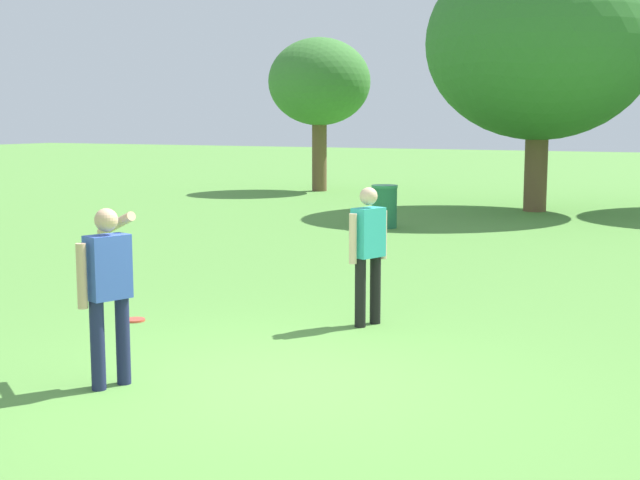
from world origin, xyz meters
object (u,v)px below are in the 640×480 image
(person_catcher, at_px, (368,247))
(trash_can_further_along, at_px, (384,206))
(tree_broad_center, at_px, (540,43))
(person_thrower, at_px, (108,283))
(frisbee, at_px, (135,320))
(tree_tall_left, at_px, (319,83))

(person_catcher, bearing_deg, trash_can_further_along, 111.14)
(person_catcher, distance_m, tree_broad_center, 14.24)
(person_thrower, bearing_deg, trash_can_further_along, 100.48)
(person_catcher, relative_size, frisbee, 6.69)
(trash_can_further_along, bearing_deg, frisbee, -85.57)
(person_thrower, distance_m, tree_broad_center, 17.35)
(person_thrower, relative_size, person_catcher, 1.00)
(frisbee, height_order, tree_tall_left, tree_tall_left)
(person_catcher, height_order, tree_tall_left, tree_tall_left)
(person_thrower, bearing_deg, tree_broad_center, 90.00)
(person_thrower, bearing_deg, tree_tall_left, 111.55)
(person_catcher, bearing_deg, tree_tall_left, 118.27)
(trash_can_further_along, xyz_separation_m, tree_tall_left, (-5.80, 8.33, 3.12))
(person_catcher, distance_m, trash_can_further_along, 9.34)
(person_catcher, xyz_separation_m, tree_tall_left, (-9.16, 17.04, 2.66))
(person_thrower, height_order, trash_can_further_along, person_thrower)
(trash_can_further_along, xyz_separation_m, tree_broad_center, (2.21, 5.07, 3.87))
(frisbee, bearing_deg, tree_tall_left, 109.90)
(person_catcher, xyz_separation_m, frisbee, (-2.61, -1.07, -0.93))
(person_thrower, distance_m, tree_tall_left, 21.96)
(person_thrower, relative_size, trash_can_further_along, 1.71)
(tree_tall_left, bearing_deg, frisbee, -70.10)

